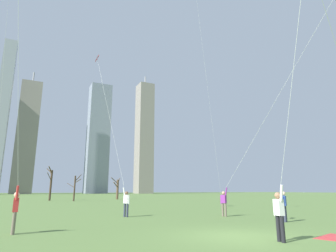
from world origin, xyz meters
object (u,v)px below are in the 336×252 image
bare_tree_center (117,188)px  kite_flyer_far_back_purple (241,170)px  kite_flyer_foreground_left_yellow (16,163)px  bare_tree_left_of_center (51,182)px  bare_tree_right_of_center (75,187)px  kite_flyer_midfield_left_orange (283,173)px  kite_flyer_foreground_right_red (122,183)px  bystander_watching_nearby (284,205)px

bare_tree_center → kite_flyer_far_back_purple: bearing=-94.6°
kite_flyer_foreground_left_yellow → bare_tree_left_of_center: size_ratio=2.38×
bare_tree_right_of_center → kite_flyer_foreground_left_yellow: bearing=-101.6°
kite_flyer_midfield_left_orange → kite_flyer_foreground_right_red: bearing=99.3°
kite_flyer_midfield_left_orange → bare_tree_center: kite_flyer_midfield_left_orange is taller
kite_flyer_foreground_left_yellow → bare_tree_center: 43.70m
kite_flyer_foreground_left_yellow → kite_flyer_far_back_purple: bearing=6.8°
kite_flyer_far_back_purple → bystander_watching_nearby: bearing=-72.6°
kite_flyer_far_back_purple → bare_tree_center: bearing=85.4°
bare_tree_center → kite_flyer_foreground_right_red: bearing=-105.4°
kite_flyer_foreground_right_red → bare_tree_left_of_center: bearing=94.1°
bare_tree_left_of_center → bystander_watching_nearby: bearing=-76.9°
kite_flyer_foreground_right_red → bystander_watching_nearby: bearing=-45.0°
kite_flyer_midfield_left_orange → kite_flyer_far_back_purple: size_ratio=0.81×
kite_flyer_far_back_purple → bare_tree_right_of_center: kite_flyer_far_back_purple is taller
bare_tree_right_of_center → bare_tree_center: bearing=33.1°
kite_flyer_foreground_left_yellow → bystander_watching_nearby: 13.50m
kite_flyer_foreground_left_yellow → kite_flyer_foreground_right_red: kite_flyer_foreground_left_yellow is taller
kite_flyer_foreground_left_yellow → bare_tree_right_of_center: (7.20, 35.19, -0.53)m
kite_flyer_foreground_left_yellow → bare_tree_left_of_center: kite_flyer_foreground_left_yellow is taller
bare_tree_right_of_center → bare_tree_left_of_center: (-3.36, 4.62, 0.80)m
bare_tree_center → bare_tree_left_of_center: (-11.90, -0.95, 0.94)m
kite_flyer_foreground_left_yellow → bare_tree_right_of_center: bearing=78.4°
kite_flyer_midfield_left_orange → bystander_watching_nearby: 7.17m
kite_flyer_far_back_purple → bare_tree_center: size_ratio=4.21×
kite_flyer_foreground_left_yellow → kite_flyer_midfield_left_orange: bearing=-35.1°
bystander_watching_nearby → bare_tree_center: bare_tree_center is taller
kite_flyer_foreground_right_red → kite_flyer_far_back_purple: 7.90m
kite_flyer_far_back_purple → bare_tree_right_of_center: (-5.37, 33.69, -0.75)m
kite_flyer_foreground_right_red → bare_tree_left_of_center: (-2.39, 33.66, 0.85)m
kite_flyer_midfield_left_orange → kite_flyer_foreground_right_red: (-1.94, 11.90, -0.10)m
kite_flyer_foreground_left_yellow → kite_flyer_far_back_purple: (12.57, 1.50, 0.22)m
kite_flyer_midfield_left_orange → bare_tree_left_of_center: size_ratio=2.46×
bare_tree_center → bystander_watching_nearby: bearing=-93.3°
kite_flyer_foreground_left_yellow → bare_tree_right_of_center: size_ratio=3.16×
kite_flyer_midfield_left_orange → bare_tree_right_of_center: kite_flyer_midfield_left_orange is taller
bystander_watching_nearby → bare_tree_center: 41.80m
bystander_watching_nearby → bare_tree_right_of_center: (-6.15, 36.15, 1.29)m
kite_flyer_far_back_purple → kite_flyer_midfield_left_orange: bearing=-121.2°
kite_flyer_foreground_right_red → bare_tree_left_of_center: size_ratio=2.33×
bystander_watching_nearby → bare_tree_center: bearing=86.7°
bare_tree_center → bare_tree_left_of_center: size_ratio=0.72×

